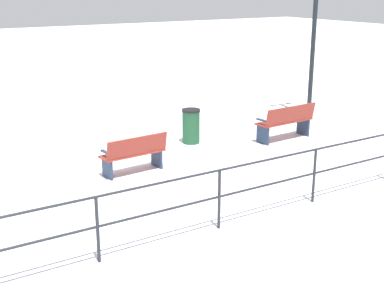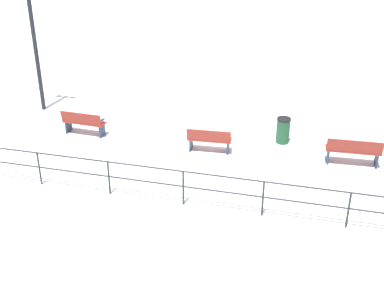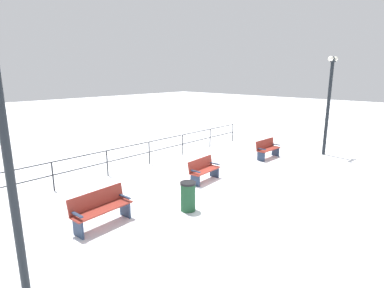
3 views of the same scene
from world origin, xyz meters
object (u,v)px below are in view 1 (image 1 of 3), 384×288
Objects in this scene: bench_nearest at (286,121)px; bench_second at (134,153)px; lamppost_near at (316,6)px; trash_bin at (191,126)px.

bench_nearest is 4.40m from bench_second.
lamppost_near reaches higher than trash_bin.
bench_nearest is 2.44m from trash_bin.
trash_bin is (1.28, -2.20, -0.00)m from bench_second.
lamppost_near reaches higher than bench_nearest.
lamppost_near is at bearing -58.27° from bench_nearest.
bench_nearest is at bearing 124.72° from lamppost_near.
bench_second is at bearing 89.92° from bench_nearest.
bench_second is 7.61m from lamppost_near.
trash_bin is at bearing 61.28° from bench_nearest.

